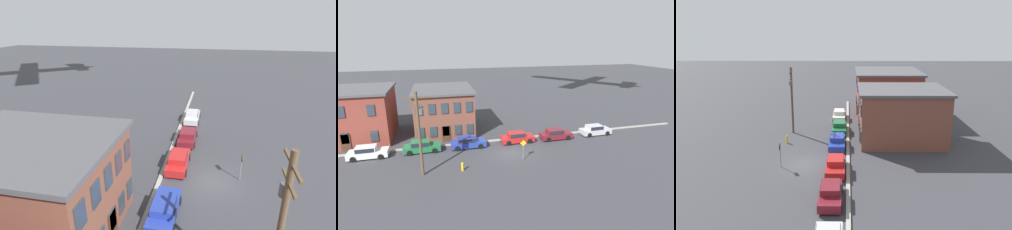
# 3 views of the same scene
# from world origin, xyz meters

# --- Properties ---
(ground_plane) EXTENTS (200.00, 200.00, 0.00)m
(ground_plane) POSITION_xyz_m (0.00, 0.00, 0.00)
(ground_plane) COLOR #38383D
(kerb_strip) EXTENTS (56.00, 0.36, 0.16)m
(kerb_strip) POSITION_xyz_m (0.00, 4.50, 0.08)
(kerb_strip) COLOR #9E998E
(kerb_strip) RESTS_ON ground_plane
(apartment_corner) EXTENTS (10.49, 9.87, 7.01)m
(apartment_corner) POSITION_xyz_m (-19.60, 10.68, 3.52)
(apartment_corner) COLOR brown
(apartment_corner) RESTS_ON ground_plane
(apartment_midblock) EXTENTS (8.56, 10.49, 6.53)m
(apartment_midblock) POSITION_xyz_m (-7.46, 10.98, 3.28)
(apartment_midblock) COLOR brown
(apartment_midblock) RESTS_ON ground_plane
(car_white) EXTENTS (4.40, 1.92, 1.43)m
(car_white) POSITION_xyz_m (-16.62, 3.20, 0.75)
(car_white) COLOR silver
(car_white) RESTS_ON ground_plane
(car_green) EXTENTS (4.40, 1.92, 1.43)m
(car_green) POSITION_xyz_m (-10.57, 3.37, 0.75)
(car_green) COLOR #1E6638
(car_green) RESTS_ON ground_plane
(car_blue) EXTENTS (4.40, 1.92, 1.43)m
(car_blue) POSITION_xyz_m (-4.92, 3.23, 0.75)
(car_blue) COLOR #233899
(car_blue) RESTS_ON ground_plane
(car_red) EXTENTS (4.40, 1.92, 1.43)m
(car_red) POSITION_xyz_m (1.72, 3.29, 0.75)
(car_red) COLOR #B21E1E
(car_red) RESTS_ON ground_plane
(car_maroon) EXTENTS (4.40, 1.92, 1.43)m
(car_maroon) POSITION_xyz_m (7.25, 3.07, 0.75)
(car_maroon) COLOR maroon
(car_maroon) RESTS_ON ground_plane
(caution_sign) EXTENTS (0.84, 0.08, 2.58)m
(caution_sign) POSITION_xyz_m (0.71, -2.27, 1.70)
(caution_sign) COLOR slate
(caution_sign) RESTS_ON ground_plane
(utility_pole) EXTENTS (2.40, 0.44, 8.71)m
(utility_pole) POSITION_xyz_m (-10.19, -2.75, 4.90)
(utility_pole) COLOR brown
(utility_pole) RESTS_ON ground_plane
(fire_hydrant) EXTENTS (0.24, 0.34, 0.96)m
(fire_hydrant) POSITION_xyz_m (-6.24, -2.88, 0.48)
(fire_hydrant) COLOR yellow
(fire_hydrant) RESTS_ON ground_plane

